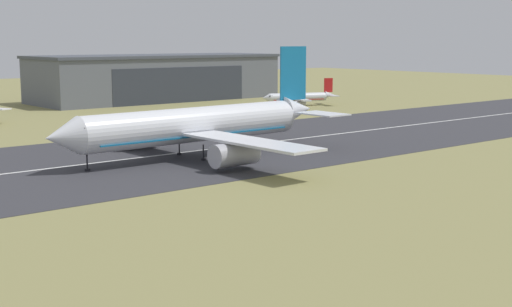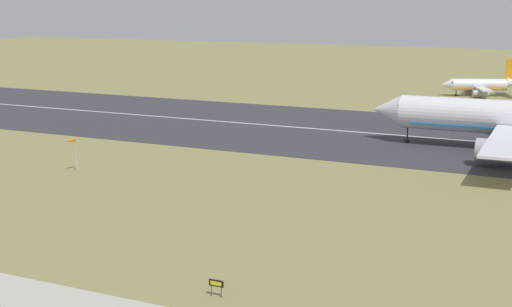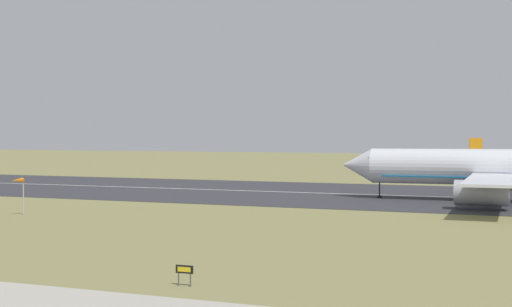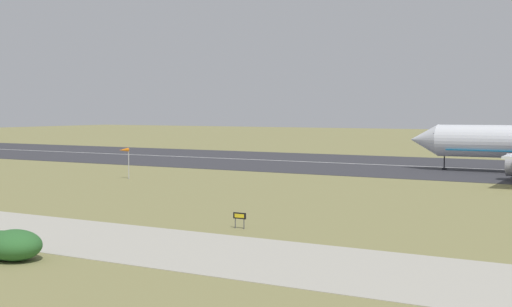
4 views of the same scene
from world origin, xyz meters
TOP-DOWN VIEW (x-y plane):
  - ground_plane at (0.00, 59.50)m, footprint 648.24×648.24m
  - runway_strip at (0.00, 119.00)m, footprint 408.24×53.11m
  - runway_centreline at (0.00, 119.00)m, footprint 367.41×0.70m
  - taxiway_road at (0.00, 26.38)m, footprint 306.18×14.24m
  - shrub_clump at (-4.24, 16.06)m, footprint 4.94×3.80m
  - windsock_pole at (-37.99, 69.07)m, footprint 0.74×2.27m
  - runway_sign at (3.44, 37.24)m, footprint 1.40×0.13m

SIDE VIEW (x-z plane):
  - ground_plane at x=0.00m, z-range 0.00..0.00m
  - taxiway_road at x=0.00m, z-range 0.00..0.05m
  - runway_strip at x=0.00m, z-range 0.00..0.06m
  - runway_centreline at x=0.00m, z-range 0.06..0.07m
  - runway_sign at x=3.44m, z-range 0.36..1.92m
  - shrub_clump at x=-4.24m, z-range -0.02..2.37m
  - windsock_pole at x=-37.99m, z-range 2.01..7.19m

